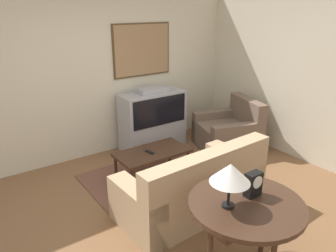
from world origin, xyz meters
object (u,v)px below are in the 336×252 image
coffee_table (152,154)px  table_lamp (230,174)px  couch (193,189)px  mantel_clock (253,184)px  tv (153,120)px  console_table (246,209)px  armchair (229,132)px

coffee_table → table_lamp: bearing=-103.5°
couch → mantel_clock: (-0.12, -0.98, 0.58)m
coffee_table → mantel_clock: 2.05m
tv → couch: (-0.65, -1.93, -0.21)m
table_lamp → console_table: bearing=-15.9°
mantel_clock → table_lamp: bearing=179.8°
tv → coffee_table: (-0.61, -0.94, -0.14)m
tv → armchair: tv is taller
table_lamp → coffee_table: bearing=76.5°
armchair → console_table: (-1.98, -2.16, 0.41)m
tv → armchair: 1.37m
console_table → table_lamp: size_ratio=2.52×
mantel_clock → armchair: bearing=48.7°
mantel_clock → console_table: bearing=-158.1°
tv → console_table: size_ratio=1.10×
mantel_clock → couch: bearing=82.9°
armchair → coffee_table: 1.70m
tv → couch: size_ratio=0.62×
console_table → mantel_clock: (0.13, 0.05, 0.19)m
couch → table_lamp: size_ratio=4.44×
table_lamp → couch: bearing=66.3°
coffee_table → console_table: bearing=-98.2°
table_lamp → mantel_clock: table_lamp is taller
armchair → coffee_table: size_ratio=1.11×
armchair → table_lamp: 3.13m
coffee_table → console_table: size_ratio=1.02×
couch → coffee_table: (0.04, 1.00, 0.07)m
tv → mantel_clock: tv is taller
tv → coffee_table: size_ratio=1.08×
coffee_table → mantel_clock: (-0.17, -1.98, 0.51)m
couch → table_lamp: (-0.43, -0.98, 0.78)m
coffee_table → table_lamp: 2.16m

